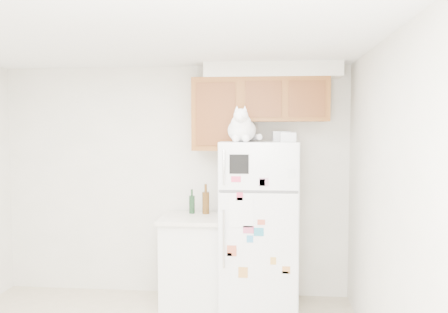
# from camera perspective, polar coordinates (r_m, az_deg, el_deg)

# --- Properties ---
(room_shell) EXTENTS (3.84, 4.04, 2.52)m
(room_shell) POSITION_cam_1_polar(r_m,az_deg,el_deg) (3.50, -9.77, 0.74)
(room_shell) COLOR silver
(room_shell) RESTS_ON ground_plane
(refrigerator) EXTENTS (0.76, 0.78, 1.70)m
(refrigerator) POSITION_cam_1_polar(r_m,az_deg,el_deg) (4.84, 4.23, -8.27)
(refrigerator) COLOR white
(refrigerator) RESTS_ON ground_plane
(base_counter) EXTENTS (0.64, 0.64, 0.92)m
(base_counter) POSITION_cam_1_polar(r_m,az_deg,el_deg) (5.07, -3.78, -12.26)
(base_counter) COLOR white
(base_counter) RESTS_ON ground_plane
(cat) EXTENTS (0.34, 0.49, 0.35)m
(cat) POSITION_cam_1_polar(r_m,az_deg,el_deg) (4.57, 2.16, 3.40)
(cat) COLOR white
(cat) RESTS_ON refrigerator
(storage_box_back) EXTENTS (0.19, 0.15, 0.10)m
(storage_box_back) POSITION_cam_1_polar(r_m,az_deg,el_deg) (4.89, 6.89, 2.45)
(storage_box_back) COLOR white
(storage_box_back) RESTS_ON refrigerator
(storage_box_front) EXTENTS (0.16, 0.12, 0.09)m
(storage_box_front) POSITION_cam_1_polar(r_m,az_deg,el_deg) (4.69, 7.70, 2.33)
(storage_box_front) COLOR white
(storage_box_front) RESTS_ON refrigerator
(bottle_green) EXTENTS (0.06, 0.06, 0.26)m
(bottle_green) POSITION_cam_1_polar(r_m,az_deg,el_deg) (5.10, -3.88, -5.40)
(bottle_green) COLOR #19381E
(bottle_green) RESTS_ON base_counter
(bottle_amber) EXTENTS (0.07, 0.07, 0.32)m
(bottle_amber) POSITION_cam_1_polar(r_m,az_deg,el_deg) (5.06, -2.21, -5.12)
(bottle_amber) COLOR #593814
(bottle_amber) RESTS_ON base_counter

